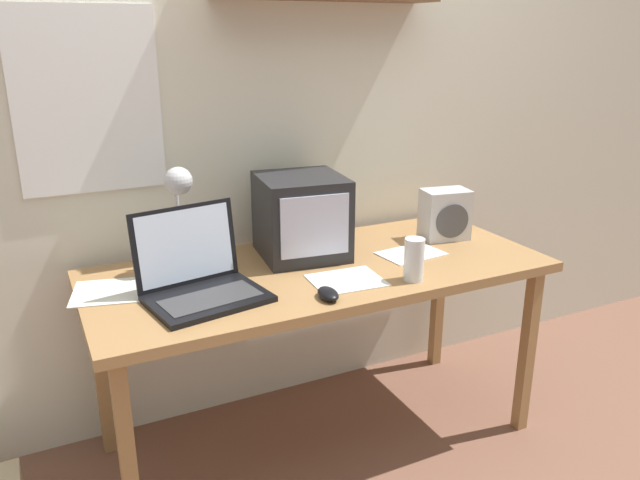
# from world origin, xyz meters

# --- Properties ---
(ground_plane) EXTENTS (12.00, 12.00, 0.00)m
(ground_plane) POSITION_xyz_m (0.00, 0.00, 0.00)
(ground_plane) COLOR brown
(back_wall) EXTENTS (5.60, 0.24, 2.60)m
(back_wall) POSITION_xyz_m (0.00, 0.42, 1.31)
(back_wall) COLOR beige
(back_wall) RESTS_ON ground_plane
(corner_desk) EXTENTS (1.63, 0.70, 0.72)m
(corner_desk) POSITION_xyz_m (0.00, 0.00, 0.66)
(corner_desk) COLOR #A27445
(corner_desk) RESTS_ON ground_plane
(crt_monitor) EXTENTS (0.34, 0.35, 0.30)m
(crt_monitor) POSITION_xyz_m (-0.01, 0.14, 0.87)
(crt_monitor) COLOR #232326
(crt_monitor) RESTS_ON corner_desk
(laptop) EXTENTS (0.40, 0.35, 0.27)m
(laptop) POSITION_xyz_m (-0.46, -0.06, 0.79)
(laptop) COLOR black
(laptop) RESTS_ON corner_desk
(desk_lamp) EXTENTS (0.12, 0.17, 0.37)m
(desk_lamp) POSITION_xyz_m (-0.44, 0.19, 0.97)
(desk_lamp) COLOR silver
(desk_lamp) RESTS_ON corner_desk
(juice_glass) EXTENTS (0.07, 0.07, 0.15)m
(juice_glass) POSITION_xyz_m (0.23, -0.25, 0.79)
(juice_glass) COLOR white
(juice_glass) RESTS_ON corner_desk
(space_heater) EXTENTS (0.20, 0.15, 0.20)m
(space_heater) POSITION_xyz_m (0.59, 0.07, 0.82)
(space_heater) COLOR silver
(space_heater) RESTS_ON corner_desk
(computer_mouse) EXTENTS (0.07, 0.11, 0.03)m
(computer_mouse) POSITION_xyz_m (-0.10, -0.26, 0.74)
(computer_mouse) COLOR black
(computer_mouse) RESTS_ON corner_desk
(loose_paper_near_monitor) EXTENTS (0.25, 0.21, 0.00)m
(loose_paper_near_monitor) POSITION_xyz_m (0.02, -0.16, 0.72)
(loose_paper_near_monitor) COLOR white
(loose_paper_near_monitor) RESTS_ON corner_desk
(printed_handout) EXTENTS (0.25, 0.19, 0.00)m
(printed_handout) POSITION_xyz_m (0.37, -0.03, 0.72)
(printed_handout) COLOR white
(printed_handout) RESTS_ON corner_desk
(open_notebook) EXTENTS (0.34, 0.28, 0.00)m
(open_notebook) POSITION_xyz_m (-0.68, 0.08, 0.72)
(open_notebook) COLOR white
(open_notebook) RESTS_ON corner_desk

